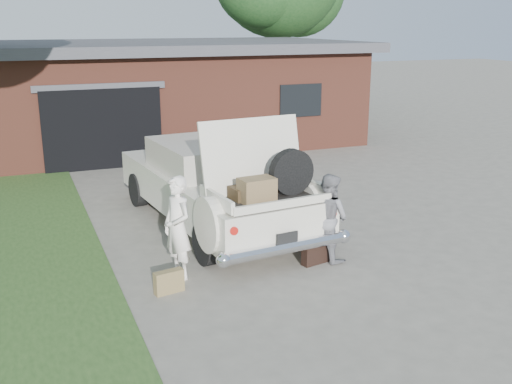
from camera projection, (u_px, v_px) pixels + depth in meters
name	position (u px, v px, depth m)	size (l,w,h in m)	color
ground	(269.00, 264.00, 10.08)	(90.00, 90.00, 0.00)	gray
house	(161.00, 91.00, 20.19)	(12.80, 7.80, 3.30)	brown
sedan	(215.00, 184.00, 11.84)	(2.75, 5.91, 2.35)	beige
woman_left	(178.00, 228.00, 9.33)	(0.60, 0.40, 1.66)	white
woman_right	(329.00, 217.00, 10.09)	(0.73, 0.57, 1.50)	gray
suitcase_left	(169.00, 282.00, 8.96)	(0.45, 0.14, 0.35)	olive
suitcase_right	(316.00, 253.00, 10.04)	(0.49, 0.16, 0.38)	black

